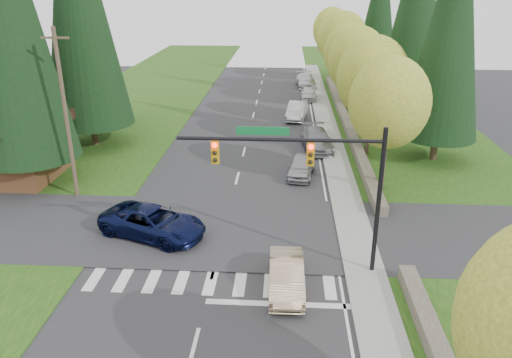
# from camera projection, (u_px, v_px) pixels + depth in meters

# --- Properties ---
(ground) EXTENTS (120.00, 120.00, 0.00)m
(ground) POSITION_uv_depth(u_px,v_px,m) (198.00, 330.00, 18.93)
(ground) COLOR #28282B
(ground) RESTS_ON ground
(grass_east) EXTENTS (14.00, 110.00, 0.06)m
(grass_east) POSITION_uv_depth(u_px,v_px,m) (419.00, 159.00, 36.70)
(grass_east) COLOR #174412
(grass_east) RESTS_ON ground
(grass_west) EXTENTS (14.00, 110.00, 0.06)m
(grass_west) POSITION_uv_depth(u_px,v_px,m) (74.00, 152.00, 38.16)
(grass_west) COLOR #174412
(grass_west) RESTS_ON ground
(cross_street) EXTENTS (120.00, 8.00, 0.10)m
(cross_street) POSITION_uv_depth(u_px,v_px,m) (224.00, 231.00, 26.34)
(cross_street) COLOR #28282B
(cross_street) RESTS_ON ground
(sidewalk_east) EXTENTS (1.80, 80.00, 0.13)m
(sidewalk_east) POSITION_uv_depth(u_px,v_px,m) (333.00, 148.00, 38.88)
(sidewalk_east) COLOR gray
(sidewalk_east) RESTS_ON ground
(curb_east) EXTENTS (0.20, 80.00, 0.13)m
(curb_east) POSITION_uv_depth(u_px,v_px,m) (322.00, 148.00, 38.93)
(curb_east) COLOR gray
(curb_east) RESTS_ON ground
(stone_wall_north) EXTENTS (0.70, 40.00, 0.70)m
(stone_wall_north) POSITION_uv_depth(u_px,v_px,m) (345.00, 118.00, 46.09)
(stone_wall_north) COLOR #4C4438
(stone_wall_north) RESTS_ON ground
(traffic_signal) EXTENTS (8.70, 0.37, 6.80)m
(traffic_signal) POSITION_uv_depth(u_px,v_px,m) (314.00, 168.00, 20.98)
(traffic_signal) COLOR black
(traffic_signal) RESTS_ON ground
(brown_building) EXTENTS (8.40, 8.40, 5.40)m
(brown_building) POSITION_uv_depth(u_px,v_px,m) (7.00, 131.00, 32.48)
(brown_building) COLOR #4C2D19
(brown_building) RESTS_ON ground
(utility_pole) EXTENTS (1.60, 0.24, 10.00)m
(utility_pole) POSITION_uv_depth(u_px,v_px,m) (66.00, 114.00, 28.65)
(utility_pole) COLOR #473828
(utility_pole) RESTS_ON ground
(decid_tree_0) EXTENTS (4.80, 4.80, 8.37)m
(decid_tree_0) POSITION_uv_depth(u_px,v_px,m) (389.00, 103.00, 29.28)
(decid_tree_0) COLOR #38281C
(decid_tree_0) RESTS_ON ground
(decid_tree_1) EXTENTS (5.20, 5.20, 8.80)m
(decid_tree_1) POSITION_uv_depth(u_px,v_px,m) (373.00, 78.00, 35.68)
(decid_tree_1) COLOR #38281C
(decid_tree_1) RESTS_ON ground
(decid_tree_2) EXTENTS (5.00, 5.00, 8.82)m
(decid_tree_2) POSITION_uv_depth(u_px,v_px,m) (357.00, 61.00, 42.12)
(decid_tree_2) COLOR #38281C
(decid_tree_2) RESTS_ON ground
(decid_tree_3) EXTENTS (5.00, 5.00, 8.55)m
(decid_tree_3) POSITION_uv_depth(u_px,v_px,m) (349.00, 52.00, 48.69)
(decid_tree_3) COLOR #38281C
(decid_tree_3) RESTS_ON ground
(decid_tree_4) EXTENTS (5.40, 5.40, 9.18)m
(decid_tree_4) POSITION_uv_depth(u_px,v_px,m) (343.00, 40.00, 55.02)
(decid_tree_4) COLOR #38281C
(decid_tree_4) RESTS_ON ground
(decid_tree_5) EXTENTS (4.80, 4.80, 8.30)m
(decid_tree_5) POSITION_uv_depth(u_px,v_px,m) (335.00, 38.00, 61.70)
(decid_tree_5) COLOR #38281C
(decid_tree_5) RESTS_ON ground
(decid_tree_6) EXTENTS (5.20, 5.20, 8.86)m
(decid_tree_6) POSITION_uv_depth(u_px,v_px,m) (332.00, 30.00, 68.05)
(decid_tree_6) COLOR #38281C
(decid_tree_6) RESTS_ON ground
(conifer_w_a) EXTENTS (6.12, 6.12, 19.80)m
(conifer_w_a) POSITION_uv_depth(u_px,v_px,m) (7.00, 8.00, 28.58)
(conifer_w_a) COLOR #38281C
(conifer_w_a) RESTS_ON ground
(conifer_w_e) EXTENTS (5.78, 5.78, 18.80)m
(conifer_w_e) POSITION_uv_depth(u_px,v_px,m) (84.00, 5.00, 41.78)
(conifer_w_e) COLOR #38281C
(conifer_w_e) RESTS_ON ground
(conifer_e_a) EXTENTS (5.44, 5.44, 17.80)m
(conifer_e_a) POSITION_uv_depth(u_px,v_px,m) (452.00, 21.00, 32.99)
(conifer_e_a) COLOR #38281C
(conifer_e_a) RESTS_ON ground
(conifer_e_c) EXTENTS (5.10, 5.10, 16.80)m
(conifer_e_c) POSITION_uv_depth(u_px,v_px,m) (380.00, 6.00, 59.10)
(conifer_e_c) COLOR #38281C
(conifer_e_c) RESTS_ON ground
(sedan_champagne) EXTENTS (1.53, 4.15, 1.36)m
(sedan_champagne) POSITION_uv_depth(u_px,v_px,m) (286.00, 276.00, 21.14)
(sedan_champagne) COLOR tan
(sedan_champagne) RESTS_ON ground
(suv_navy) EXTENTS (6.15, 4.45, 1.55)m
(suv_navy) POSITION_uv_depth(u_px,v_px,m) (153.00, 222.00, 25.57)
(suv_navy) COLOR black
(suv_navy) RESTS_ON ground
(parked_car_a) EXTENTS (2.10, 4.10, 1.34)m
(parked_car_a) POSITION_uv_depth(u_px,v_px,m) (301.00, 167.00, 33.40)
(parked_car_a) COLOR #A0A0A4
(parked_car_a) RESTS_ON ground
(parked_car_b) EXTENTS (2.58, 5.39, 1.52)m
(parked_car_b) POSITION_uv_depth(u_px,v_px,m) (317.00, 140.00, 38.70)
(parked_car_b) COLOR gray
(parked_car_b) RESTS_ON ground
(parked_car_c) EXTENTS (2.28, 4.92, 1.56)m
(parked_car_c) POSITION_uv_depth(u_px,v_px,m) (297.00, 111.00, 46.99)
(parked_car_c) COLOR #B5B6BB
(parked_car_c) RESTS_ON ground
(parked_car_d) EXTENTS (1.60, 3.95, 1.34)m
(parked_car_d) POSITION_uv_depth(u_px,v_px,m) (309.00, 94.00, 54.44)
(parked_car_d) COLOR silver
(parked_car_d) RESTS_ON ground
(parked_car_e) EXTENTS (2.62, 5.58, 1.57)m
(parked_car_e) POSITION_uv_depth(u_px,v_px,m) (306.00, 80.00, 60.90)
(parked_car_e) COLOR silver
(parked_car_e) RESTS_ON ground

